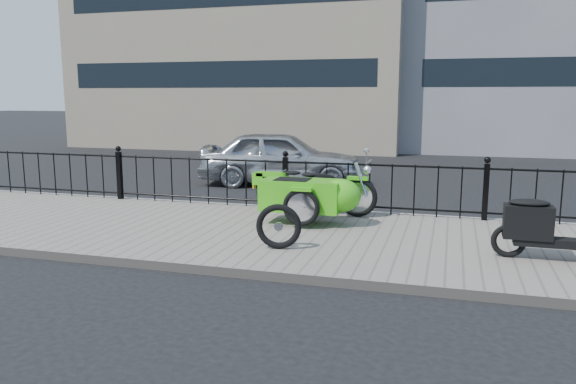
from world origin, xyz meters
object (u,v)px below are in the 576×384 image
(scooter, at_px, (550,227))
(sedan_car, at_px, (280,158))
(spare_tire, at_px, (279,226))
(motorcycle_sidecar, at_px, (314,194))

(scooter, relative_size, sedan_car, 0.41)
(scooter, height_order, sedan_car, sedan_car)
(sedan_car, bearing_deg, spare_tire, -173.36)
(motorcycle_sidecar, xyz_separation_m, sedan_car, (-1.92, 4.38, 0.08))
(scooter, distance_m, sedan_car, 7.77)
(spare_tire, bearing_deg, scooter, 7.52)
(spare_tire, relative_size, sedan_car, 0.16)
(motorcycle_sidecar, height_order, sedan_car, sedan_car)
(motorcycle_sidecar, height_order, scooter, scooter)
(scooter, distance_m, spare_tire, 3.49)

